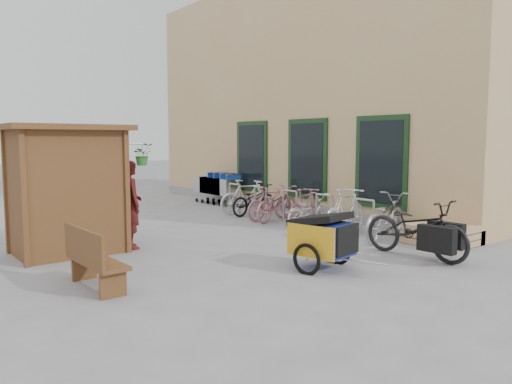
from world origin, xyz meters
TOP-DOWN VIEW (x-y plane):
  - ground at (0.00, 0.00)m, footprint 80.00×80.00m
  - building at (6.49, 4.50)m, footprint 6.07×13.00m
  - kiosk at (-3.28, 2.47)m, footprint 2.49×1.65m
  - bike_rack at (2.30, 2.40)m, footprint 0.05×5.35m
  - pallet_stack at (3.00, -1.40)m, footprint 1.00×1.20m
  - bench at (-3.67, -0.04)m, footprint 0.45×1.41m
  - shopping_carts at (3.00, 6.80)m, footprint 0.59×2.00m
  - child_trailer at (-0.27, -1.28)m, footprint 1.06×1.70m
  - cargo_bike at (1.63, -1.77)m, footprint 0.81×2.08m
  - person_kiosk at (-2.08, 2.18)m, footprint 0.52×0.69m
  - bike_0 at (2.49, -0.40)m, footprint 1.99×1.12m
  - bike_1 at (2.25, 0.49)m, footprint 1.84×0.87m
  - bike_2 at (2.38, 1.78)m, footprint 1.59×0.69m
  - bike_3 at (2.47, 2.03)m, footprint 1.61×0.88m
  - bike_4 at (2.32, 2.93)m, footprint 1.84×1.03m
  - bike_5 at (2.22, 3.11)m, footprint 1.53×0.48m
  - bike_6 at (2.47, 4.11)m, footprint 1.71×0.78m
  - bike_7 at (2.43, 4.37)m, footprint 1.72×0.80m

SIDE VIEW (x-z plane):
  - ground at x=0.00m, z-range 0.00..0.00m
  - pallet_stack at x=3.00m, z-range 0.01..0.41m
  - bike_2 at x=2.38m, z-range 0.00..0.81m
  - bike_6 at x=2.47m, z-range 0.00..0.87m
  - bench at x=-3.67m, z-range 0.01..0.89m
  - bike_5 at x=2.22m, z-range 0.00..0.91m
  - bike_4 at x=2.32m, z-range 0.00..0.91m
  - bike_3 at x=2.47m, z-range 0.00..0.93m
  - bike_0 at x=2.49m, z-range 0.00..0.99m
  - bike_7 at x=2.43m, z-range 0.00..1.00m
  - bike_rack at x=2.30m, z-range 0.08..0.95m
  - bike_1 at x=2.25m, z-range 0.00..1.06m
  - cargo_bike at x=1.63m, z-range -0.01..1.07m
  - child_trailer at x=-0.27m, z-range 0.05..1.03m
  - shopping_carts at x=3.00m, z-range 0.09..1.15m
  - person_kiosk at x=-2.08m, z-range 0.00..1.73m
  - kiosk at x=-3.28m, z-range 0.35..2.75m
  - building at x=6.49m, z-range -0.01..6.99m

